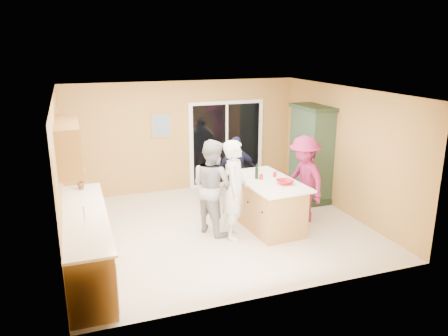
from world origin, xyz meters
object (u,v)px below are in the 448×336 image
object	(u,v)px
woman_white	(235,190)
woman_navy	(237,171)
kitchen_island	(267,205)
woman_grey	(212,186)
woman_magenta	(304,179)
green_hutch	(311,154)

from	to	relation	value
woman_white	woman_navy	world-z (taller)	woman_white
kitchen_island	woman_grey	bearing A→B (deg)	167.81
kitchen_island	woman_magenta	distance (m)	0.89
green_hutch	kitchen_island	bearing A→B (deg)	-144.31
kitchen_island	green_hutch	bearing A→B (deg)	31.67
woman_grey	woman_magenta	bearing A→B (deg)	-119.19
woman_magenta	kitchen_island	bearing A→B (deg)	-93.71
kitchen_island	woman_white	size ratio (longest dim) A/B	1.02
woman_white	woman_navy	bearing A→B (deg)	8.16
kitchen_island	woman_white	xyz separation A→B (m)	(-0.75, -0.23, 0.47)
woman_white	woman_navy	distance (m)	1.74
green_hutch	woman_white	distance (m)	2.72
green_hutch	woman_white	size ratio (longest dim) A/B	1.17
woman_white	woman_magenta	xyz separation A→B (m)	(1.53, 0.26, -0.04)
woman_navy	green_hutch	bearing A→B (deg)	-178.46
green_hutch	woman_navy	bearing A→B (deg)	172.18
kitchen_island	green_hutch	distance (m)	2.05
green_hutch	woman_grey	size ratio (longest dim) A/B	1.20
woman_navy	woman_white	bearing A→B (deg)	77.18
woman_white	woman_grey	distance (m)	0.49
green_hutch	woman_magenta	distance (m)	1.39
woman_grey	woman_navy	distance (m)	1.56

